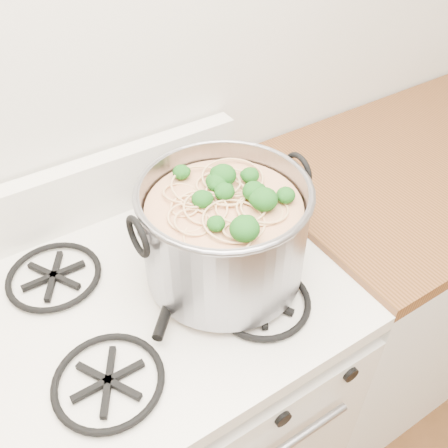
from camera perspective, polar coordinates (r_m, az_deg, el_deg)
gas_range at (r=1.47m, az=-5.97°, el=-19.54°), size 0.76×0.66×0.92m
counter_right at (r=1.82m, az=19.16°, el=-4.78°), size 1.00×0.65×0.92m
stock_pot at (r=1.01m, az=0.00°, el=-1.03°), size 0.37×0.34×0.23m
spatula at (r=1.12m, az=-4.04°, el=-2.36°), size 0.42×0.42×0.02m
glass_bowl at (r=1.20m, az=0.33°, el=1.47°), size 0.12×0.12×0.03m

